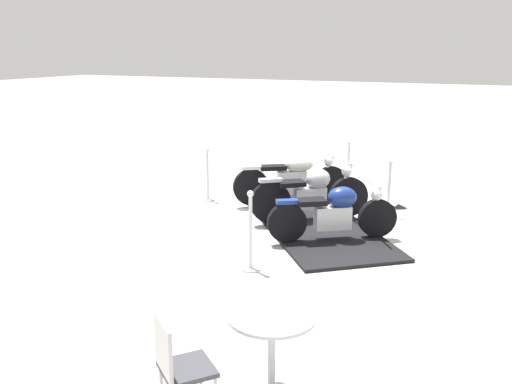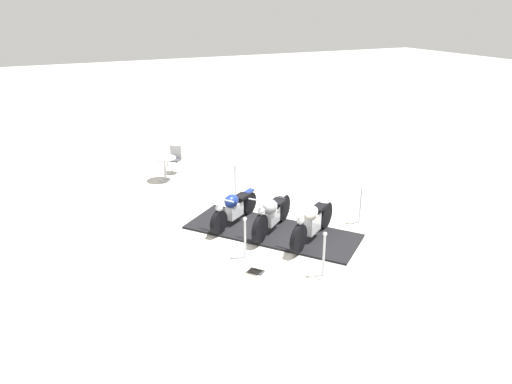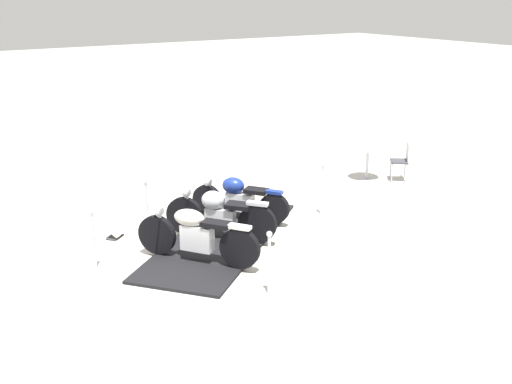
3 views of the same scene
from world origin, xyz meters
name	(u,v)px [view 1 (image 1 of 3)]	position (x,y,z in m)	size (l,w,h in m)	color
ground_plane	(309,222)	(0.00, 0.00, 0.00)	(80.00, 80.00, 0.00)	beige
display_platform	(309,220)	(0.00, 0.00, 0.03)	(4.34, 1.63, 0.05)	black
motorcycle_navy	(335,212)	(-0.69, 0.82, 0.49)	(1.76, 1.26, 0.89)	black
motorcycle_chrome	(312,192)	(-0.02, -0.02, 0.53)	(1.72, 1.40, 1.03)	black
motorcycle_cream	(293,179)	(0.64, -0.85, 0.53)	(1.92, 1.34, 1.00)	black
stanchion_left_front	(251,242)	(0.02, 2.37, 0.40)	(0.29, 0.29, 1.11)	silver
stanchion_right_mid	(389,199)	(-1.16, -0.92, 0.32)	(0.34, 0.34, 1.03)	silver
stanchion_left_rear	(208,181)	(2.31, -0.52, 0.38)	(0.28, 0.28, 1.05)	silver
stanchion_right_rear	(348,174)	(-0.02, -2.37, 0.38)	(0.29, 0.29, 1.06)	silver
info_placard	(397,203)	(-1.20, -1.57, 0.07)	(0.39, 0.39, 0.24)	#333338
cafe_table	(272,336)	(-1.37, 4.89, 0.58)	(0.75, 0.75, 0.78)	#B7B7BC
cafe_chair_near_table	(178,364)	(-0.84, 5.52, 0.54)	(0.56, 0.56, 0.92)	#B7B7BC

